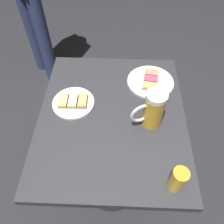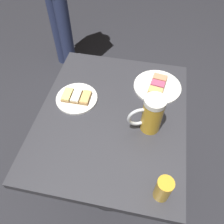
# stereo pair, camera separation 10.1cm
# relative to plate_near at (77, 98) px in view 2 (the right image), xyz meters

# --- Properties ---
(ground_plane) EXTENTS (6.00, 6.00, 0.00)m
(ground_plane) POSITION_rel_plate_near_xyz_m (-0.18, 0.06, -0.75)
(ground_plane) COLOR #28282D
(cafe_table) EXTENTS (0.66, 0.79, 0.74)m
(cafe_table) POSITION_rel_plate_near_xyz_m (-0.18, 0.06, -0.18)
(cafe_table) COLOR black
(cafe_table) RESTS_ON ground_plane
(plate_near) EXTENTS (0.20, 0.20, 0.03)m
(plate_near) POSITION_rel_plate_near_xyz_m (0.00, 0.00, 0.00)
(plate_near) COLOR white
(plate_near) RESTS_ON cafe_table
(plate_far) EXTENTS (0.23, 0.23, 0.03)m
(plate_far) POSITION_rel_plate_near_xyz_m (-0.37, -0.15, -0.00)
(plate_far) COLOR white
(plate_far) RESTS_ON cafe_table
(beer_mug) EXTENTS (0.14, 0.09, 0.18)m
(beer_mug) POSITION_rel_plate_near_xyz_m (-0.35, 0.09, 0.08)
(beer_mug) COLOR gold
(beer_mug) RESTS_ON cafe_table
(beer_glass_small) EXTENTS (0.06, 0.06, 0.11)m
(beer_glass_small) POSITION_rel_plate_near_xyz_m (-0.42, 0.37, 0.05)
(beer_glass_small) COLOR gold
(beer_glass_small) RESTS_ON cafe_table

